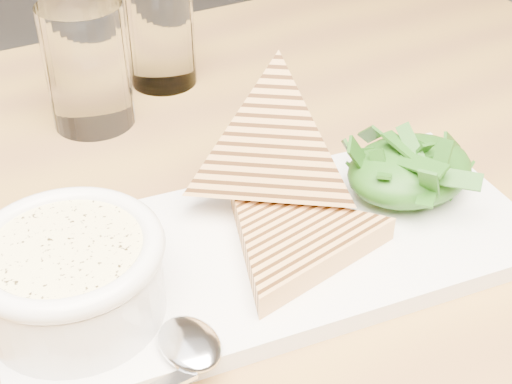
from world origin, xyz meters
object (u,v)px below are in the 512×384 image
platter (270,250)px  glass_near (87,66)px  table_top (127,290)px  soup_bowl (73,285)px  glass_far (161,35)px

platter → glass_near: glass_near is taller
platter → table_top: bearing=155.3°
glass_near → table_top: bearing=-106.5°
table_top → soup_bowl: (-0.05, -0.04, 0.06)m
soup_bowl → glass_near: bearing=66.4°
platter → soup_bowl: size_ratio=3.41×
soup_bowl → glass_far: bearing=55.1°
glass_near → glass_far: glass_near is taller
platter → soup_bowl: (-0.15, 0.01, 0.03)m
platter → glass_near: size_ratio=3.33×
platter → soup_bowl: 0.15m
platter → glass_near: bearing=97.5°
table_top → platter: platter is taller
platter → glass_near: 0.27m
table_top → glass_near: (0.07, 0.22, 0.08)m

